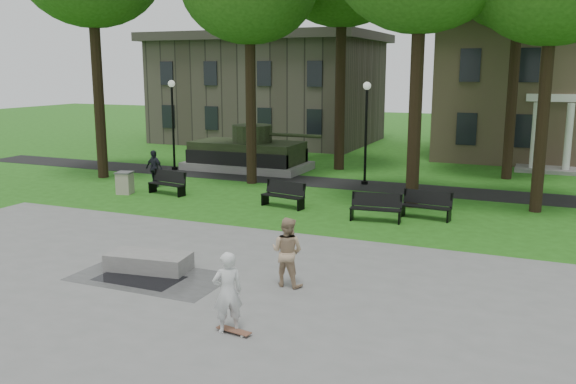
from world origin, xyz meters
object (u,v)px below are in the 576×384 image
(friend_watching, at_px, (287,252))
(park_bench_0, at_px, (168,182))
(concrete_block, at_px, (149,262))
(trash_bin, at_px, (125,183))
(skateboarder, at_px, (228,292))

(friend_watching, relative_size, park_bench_0, 0.94)
(concrete_block, bearing_deg, trash_bin, 131.16)
(friend_watching, bearing_deg, concrete_block, 10.03)
(concrete_block, relative_size, skateboarder, 1.29)
(friend_watching, height_order, trash_bin, friend_watching)
(friend_watching, distance_m, park_bench_0, 12.47)
(skateboarder, distance_m, friend_watching, 2.99)
(skateboarder, bearing_deg, friend_watching, -132.81)
(skateboarder, height_order, friend_watching, friend_watching)
(concrete_block, xyz_separation_m, park_bench_0, (-5.32, 8.76, 0.28))
(skateboarder, bearing_deg, park_bench_0, -93.37)
(park_bench_0, bearing_deg, skateboarder, -41.12)
(skateboarder, height_order, trash_bin, skateboarder)
(skateboarder, xyz_separation_m, park_bench_0, (-9.17, 11.39, -0.35))
(concrete_block, height_order, park_bench_0, park_bench_0)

